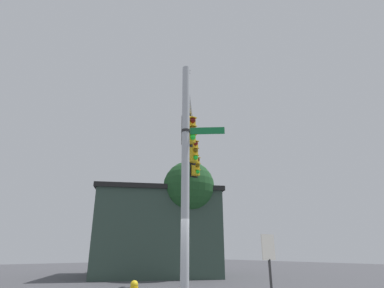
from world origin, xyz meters
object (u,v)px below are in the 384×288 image
(traffic_light_mid_outer, at_px, (196,166))
(bird_flying, at_px, (188,72))
(traffic_light_nearest_pole, at_px, (190,130))
(street_name_sign, at_px, (197,131))
(historical_marker, at_px, (269,259))
(traffic_light_mid_inner, at_px, (193,151))

(traffic_light_mid_outer, height_order, bird_flying, bird_flying)
(traffic_light_nearest_pole, distance_m, street_name_sign, 2.31)
(street_name_sign, relative_size, historical_marker, 0.50)
(traffic_light_mid_inner, xyz_separation_m, bird_flying, (0.94, 0.75, 3.57))
(traffic_light_mid_inner, distance_m, street_name_sign, 4.89)
(historical_marker, bearing_deg, bird_flying, -83.67)
(traffic_light_mid_inner, distance_m, historical_marker, 6.44)
(traffic_light_nearest_pole, xyz_separation_m, traffic_light_mid_inner, (-1.79, -2.01, 0.00))
(traffic_light_nearest_pole, bearing_deg, traffic_light_mid_outer, -131.59)
(traffic_light_nearest_pole, bearing_deg, street_name_sign, 57.97)
(traffic_light_mid_outer, height_order, street_name_sign, traffic_light_mid_outer)
(street_name_sign, bearing_deg, bird_flying, -122.80)
(bird_flying, bearing_deg, traffic_light_mid_inner, -141.30)
(street_name_sign, bearing_deg, traffic_light_nearest_pole, -122.03)
(street_name_sign, bearing_deg, traffic_light_mid_outer, -128.89)
(traffic_light_mid_outer, xyz_separation_m, historical_marker, (2.33, 6.38, -4.70))
(traffic_light_mid_outer, bearing_deg, traffic_light_mid_inner, 48.41)
(street_name_sign, distance_m, bird_flying, 5.77)
(traffic_light_mid_inner, relative_size, bird_flying, 3.63)
(traffic_light_mid_inner, bearing_deg, historical_marker, 82.92)
(traffic_light_mid_inner, distance_m, traffic_light_mid_outer, 2.69)
(bird_flying, bearing_deg, street_name_sign, 57.20)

